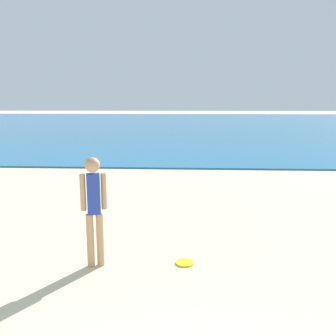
{
  "coord_description": "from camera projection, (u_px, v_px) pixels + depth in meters",
  "views": [
    {
      "loc": [
        0.06,
        -0.88,
        2.33
      ],
      "look_at": [
        -0.37,
        7.22,
        0.84
      ],
      "focal_mm": 38.15,
      "sensor_mm": 36.0,
      "label": 1
    }
  ],
  "objects": [
    {
      "name": "water",
      "position": [
        187.0,
        122.0,
        42.06
      ],
      "size": [
        160.0,
        60.0,
        0.06
      ],
      "primitive_type": "cube",
      "color": "#1E6B9E",
      "rests_on": "ground"
    },
    {
      "name": "person_standing",
      "position": [
        94.0,
        205.0,
        5.01
      ],
      "size": [
        0.35,
        0.21,
        1.59
      ],
      "rotation": [
        0.0,
        0.0,
        0.31
      ],
      "color": "tan",
      "rests_on": "ground"
    },
    {
      "name": "frisbee",
      "position": [
        185.0,
        263.0,
        5.24
      ],
      "size": [
        0.26,
        0.26,
        0.03
      ],
      "primitive_type": "cylinder",
      "color": "yellow",
      "rests_on": "ground"
    }
  ]
}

